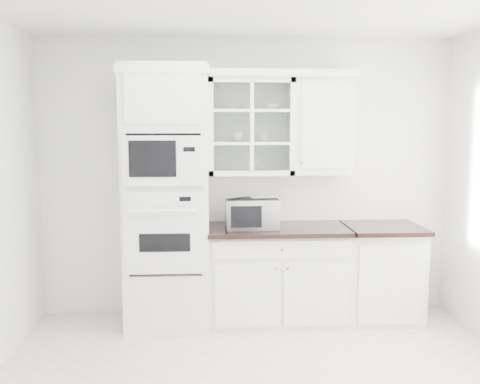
{
  "coord_description": "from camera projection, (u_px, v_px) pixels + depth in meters",
  "views": [
    {
      "loc": [
        -0.34,
        -3.47,
        1.88
      ],
      "look_at": [
        -0.1,
        1.05,
        1.3
      ],
      "focal_mm": 40.0,
      "sensor_mm": 36.0,
      "label": 1
    }
  ],
  "objects": [
    {
      "name": "bowl_a",
      "position": [
        233.0,
        107.0,
        4.99
      ],
      "size": [
        0.22,
        0.22,
        0.05
      ],
      "primitive_type": "imported",
      "rotation": [
        0.0,
        0.0,
        -0.2
      ],
      "color": "white",
      "rests_on": "upper_cabinet_glass"
    },
    {
      "name": "crown_molding",
      "position": [
        240.0,
        74.0,
        4.94
      ],
      "size": [
        2.14,
        0.38,
        0.07
      ],
      "primitive_type": "cube",
      "color": "white",
      "rests_on": "room_shell"
    },
    {
      "name": "cup_a",
      "position": [
        238.0,
        137.0,
        5.04
      ],
      "size": [
        0.14,
        0.14,
        0.09
      ],
      "primitive_type": "imported",
      "rotation": [
        0.0,
        0.0,
        0.23
      ],
      "color": "white",
      "rests_on": "upper_cabinet_glass"
    },
    {
      "name": "cup_b",
      "position": [
        264.0,
        137.0,
        5.05
      ],
      "size": [
        0.09,
        0.09,
        0.08
      ],
      "primitive_type": "imported",
      "rotation": [
        0.0,
        0.0,
        -0.03
      ],
      "color": "white",
      "rests_on": "upper_cabinet_glass"
    },
    {
      "name": "extra_base_cabinet",
      "position": [
        381.0,
        272.0,
        5.14
      ],
      "size": [
        0.72,
        0.67,
        0.92
      ],
      "color": "white",
      "rests_on": "ground"
    },
    {
      "name": "upper_cabinet_solid",
      "position": [
        322.0,
        127.0,
        5.07
      ],
      "size": [
        0.55,
        0.33,
        0.9
      ],
      "primitive_type": "cube",
      "color": "white",
      "rests_on": "room_shell"
    },
    {
      "name": "upper_cabinet_glass",
      "position": [
        251.0,
        127.0,
        5.03
      ],
      "size": [
        0.8,
        0.33,
        0.9
      ],
      "color": "white",
      "rests_on": "room_shell"
    },
    {
      "name": "countertop_microwave",
      "position": [
        252.0,
        213.0,
        4.95
      ],
      "size": [
        0.49,
        0.42,
        0.28
      ],
      "primitive_type": "imported",
      "rotation": [
        0.0,
        0.0,
        3.18
      ],
      "color": "white",
      "rests_on": "base_cabinet_run"
    },
    {
      "name": "bowl_b",
      "position": [
        272.0,
        107.0,
        5.0
      ],
      "size": [
        0.21,
        0.21,
        0.05
      ],
      "primitive_type": "imported",
      "rotation": [
        0.0,
        0.0,
        -0.29
      ],
      "color": "white",
      "rests_on": "upper_cabinet_glass"
    },
    {
      "name": "oven_column",
      "position": [
        167.0,
        198.0,
        4.91
      ],
      "size": [
        0.76,
        0.68,
        2.4
      ],
      "color": "white",
      "rests_on": "ground"
    },
    {
      "name": "room_shell",
      "position": [
        258.0,
        138.0,
        3.9
      ],
      "size": [
        4.0,
        3.5,
        2.7
      ],
      "color": "white",
      "rests_on": "ground"
    },
    {
      "name": "base_cabinet_run",
      "position": [
        278.0,
        274.0,
        5.09
      ],
      "size": [
        1.32,
        0.67,
        0.92
      ],
      "color": "white",
      "rests_on": "ground"
    }
  ]
}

